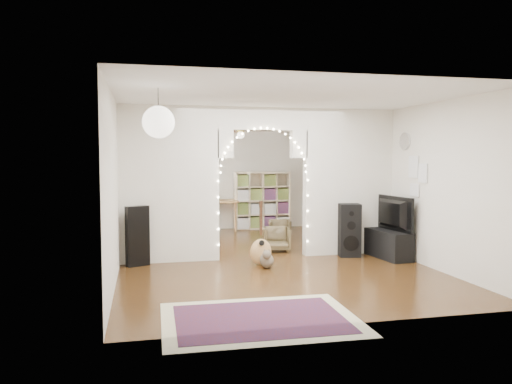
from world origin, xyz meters
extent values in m
plane|color=black|center=(0.00, 0.00, 0.00)|extent=(7.50, 7.50, 0.00)
cube|color=white|center=(0.00, 0.00, 2.70)|extent=(5.00, 7.50, 0.02)
cube|color=silver|center=(0.00, 3.75, 1.35)|extent=(5.00, 0.02, 2.70)
cube|color=silver|center=(0.00, -3.75, 1.35)|extent=(5.00, 0.02, 2.70)
cube|color=silver|center=(-2.50, 0.00, 1.35)|extent=(0.02, 7.50, 2.70)
cube|color=silver|center=(2.50, 0.00, 1.35)|extent=(0.02, 7.50, 2.70)
cube|color=silver|center=(-1.65, 0.00, 1.35)|extent=(1.70, 0.20, 2.70)
cube|color=silver|center=(1.65, 0.00, 1.35)|extent=(1.70, 0.20, 2.70)
cube|color=silver|center=(0.00, 0.00, 2.50)|extent=(1.60, 0.20, 0.40)
cube|color=white|center=(-2.47, 1.80, 1.50)|extent=(0.04, 1.20, 1.40)
cylinder|color=white|center=(2.48, -0.60, 2.10)|extent=(0.03, 0.31, 0.31)
sphere|color=white|center=(-1.90, -2.40, 2.25)|extent=(0.40, 0.40, 0.40)
cube|color=maroon|center=(-0.84, -3.40, 0.01)|extent=(2.22, 1.69, 0.02)
cube|color=black|center=(-2.20, -0.25, 0.50)|extent=(0.40, 0.28, 1.01)
ellipsoid|color=#BA7B4A|center=(-0.18, -0.63, 0.39)|extent=(0.38, 0.17, 0.44)
cube|color=black|center=(-0.18, -0.63, 0.76)|extent=(0.04, 0.03, 0.51)
cube|color=black|center=(-0.18, -0.63, 1.03)|extent=(0.06, 0.03, 0.11)
ellipsoid|color=brown|center=(-0.13, -0.87, 0.12)|extent=(0.30, 0.39, 0.25)
sphere|color=brown|center=(-0.17, -1.01, 0.25)|extent=(0.17, 0.17, 0.14)
cone|color=brown|center=(-0.20, -1.01, 0.32)|extent=(0.05, 0.05, 0.05)
cone|color=brown|center=(-0.13, -1.01, 0.32)|extent=(0.05, 0.05, 0.05)
cylinder|color=brown|center=(-0.09, -0.69, 0.04)|extent=(0.09, 0.23, 0.08)
cube|color=black|center=(1.58, -0.27, 0.48)|extent=(0.43, 0.39, 0.97)
cylinder|color=black|center=(1.54, -0.44, 0.27)|extent=(0.28, 0.07, 0.28)
cylinder|color=black|center=(1.54, -0.44, 0.59)|extent=(0.15, 0.05, 0.15)
cylinder|color=black|center=(1.54, -0.44, 0.81)|extent=(0.09, 0.04, 0.09)
cube|color=black|center=(2.20, -0.58, 0.25)|extent=(0.50, 1.04, 0.50)
imported|color=black|center=(2.20, -0.58, 0.81)|extent=(0.25, 1.08, 0.62)
cube|color=#CCB494|center=(0.84, 3.50, 0.72)|extent=(1.45, 0.58, 1.45)
cube|color=brown|center=(-0.41, 3.50, 0.73)|extent=(1.25, 0.87, 0.05)
cylinder|color=brown|center=(-0.95, 3.21, 0.35)|extent=(0.05, 0.05, 0.70)
cylinder|color=brown|center=(0.09, 3.15, 0.35)|extent=(0.05, 0.05, 0.70)
cylinder|color=brown|center=(-0.91, 3.85, 0.35)|extent=(0.05, 0.05, 0.70)
cylinder|color=brown|center=(0.13, 3.79, 0.35)|extent=(0.05, 0.05, 0.70)
imported|color=white|center=(-0.41, 3.50, 0.85)|extent=(0.19, 0.19, 0.19)
imported|color=brown|center=(0.42, 0.52, 0.23)|extent=(0.57, 0.58, 0.46)
imported|color=brown|center=(0.85, 1.83, 0.22)|extent=(0.54, 0.55, 0.43)
camera|label=1|loc=(-2.10, -8.72, 1.82)|focal=35.00mm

